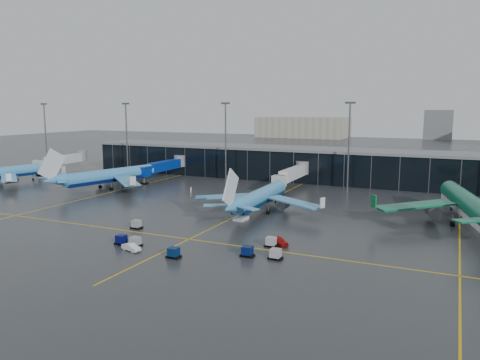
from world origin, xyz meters
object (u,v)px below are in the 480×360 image
at_px(mobile_airstair, 241,217).
at_px(service_van_red, 279,241).
at_px(airliner_aer_lingus, 468,191).
at_px(service_van_white, 131,247).
at_px(airliner_arkefly, 111,168).
at_px(airliner_klm_near, 261,187).
at_px(baggage_carts, 192,244).

distance_m(mobile_airstair, service_van_red, 19.32).
xyz_separation_m(airliner_aer_lingus, service_van_white, (-51.37, -43.74, -6.30)).
bearing_deg(service_van_white, airliner_arkefly, 57.90).
height_order(airliner_arkefly, airliner_klm_near, airliner_arkefly).
distance_m(airliner_arkefly, service_van_red, 73.37).
relative_size(airliner_aer_lingus, service_van_red, 10.46).
bearing_deg(airliner_aer_lingus, service_van_white, -152.37).
xyz_separation_m(baggage_carts, service_van_white, (-8.37, -5.73, -0.12)).
bearing_deg(airliner_aer_lingus, airliner_arkefly, 165.27).
xyz_separation_m(airliner_klm_near, service_van_red, (13.04, -23.17, -4.97)).
xyz_separation_m(baggage_carts, service_van_red, (12.98, 7.96, -0.02)).
xyz_separation_m(service_van_red, service_van_white, (-21.35, -13.68, -0.10)).
distance_m(airliner_aer_lingus, mobile_airstair, 47.02).
distance_m(airliner_arkefly, mobile_airstair, 55.39).
height_order(service_van_red, service_van_white, service_van_red).
height_order(airliner_arkefly, airliner_aer_lingus, airliner_aer_lingus).
bearing_deg(baggage_carts, airliner_arkefly, 141.66).
xyz_separation_m(airliner_aer_lingus, baggage_carts, (-43.00, -38.01, -6.18)).
distance_m(airliner_aer_lingus, service_van_red, 42.93).
bearing_deg(airliner_arkefly, airliner_klm_near, 3.40).
bearing_deg(airliner_aer_lingus, baggage_carts, -151.30).
height_order(airliner_aer_lingus, mobile_airstair, airliner_aer_lingus).
distance_m(airliner_klm_near, airliner_aer_lingus, 43.62).
height_order(airliner_klm_near, baggage_carts, airliner_klm_near).
xyz_separation_m(airliner_arkefly, airliner_klm_near, (52.11, -10.12, -0.54)).
bearing_deg(service_van_red, airliner_aer_lingus, -8.35).
distance_m(airliner_arkefly, baggage_carts, 66.73).
bearing_deg(baggage_carts, service_van_white, -145.63).
bearing_deg(service_van_red, mobile_airstair, 81.47).
height_order(airliner_arkefly, service_van_red, airliner_arkefly).
relative_size(airliner_klm_near, service_van_white, 9.61).
distance_m(airliner_klm_near, mobile_airstair, 10.70).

